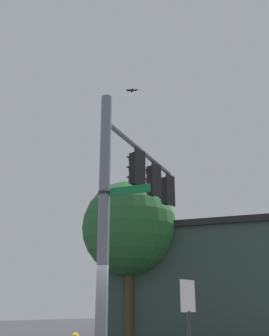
% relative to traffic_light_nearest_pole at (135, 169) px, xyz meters
% --- Properties ---
extents(signal_pole, '(0.31, 0.31, 7.38)m').
position_rel_traffic_light_nearest_pole_xyz_m(signal_pole, '(-2.02, -0.57, -2.10)').
color(signal_pole, slate).
rests_on(signal_pole, ground).
extents(mast_arm, '(5.19, 1.57, 0.17)m').
position_rel_traffic_light_nearest_pole_xyz_m(mast_arm, '(0.55, 0.13, 0.78)').
color(mast_arm, slate).
extents(traffic_light_nearest_pole, '(0.54, 0.49, 1.31)m').
position_rel_traffic_light_nearest_pole_xyz_m(traffic_light_nearest_pole, '(0.00, 0.00, 0.00)').
color(traffic_light_nearest_pole, black).
extents(traffic_light_mid_inner, '(0.54, 0.49, 1.31)m').
position_rel_traffic_light_nearest_pole_xyz_m(traffic_light_mid_inner, '(1.42, 0.39, 0.00)').
color(traffic_light_mid_inner, black).
extents(traffic_light_mid_outer, '(0.54, 0.49, 1.31)m').
position_rel_traffic_light_nearest_pole_xyz_m(traffic_light_mid_outer, '(2.83, 0.78, 0.00)').
color(traffic_light_mid_outer, black).
extents(street_name_sign, '(0.55, 1.48, 0.22)m').
position_rel_traffic_light_nearest_pole_xyz_m(street_name_sign, '(-1.93, -0.91, -1.36)').
color(street_name_sign, '#147238').
extents(bird_flying, '(0.39, 0.32, 0.11)m').
position_rel_traffic_light_nearest_pole_xyz_m(bird_flying, '(0.64, 0.69, 3.44)').
color(bird_flying, black).
extents(storefront_building, '(11.20, 11.14, 5.39)m').
position_rel_traffic_light_nearest_pole_xyz_m(storefront_building, '(10.12, 3.73, -3.08)').
color(storefront_building, '#33473D').
rests_on(storefront_building, ground).
extents(tree_by_storefront, '(4.62, 4.62, 7.51)m').
position_rel_traffic_light_nearest_pole_xyz_m(tree_by_storefront, '(5.39, 4.88, -0.61)').
color(tree_by_storefront, '#4C3823').
rests_on(tree_by_storefront, ground).
extents(historical_marker, '(0.60, 0.08, 2.13)m').
position_rel_traffic_light_nearest_pole_xyz_m(historical_marker, '(-0.85, -2.38, -4.39)').
color(historical_marker, '#333333').
rests_on(historical_marker, ground).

